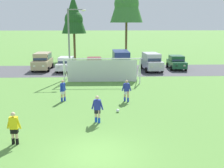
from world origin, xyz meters
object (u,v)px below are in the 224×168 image
at_px(player_striker_near, 63,91).
at_px(parked_car_slot_center_left, 94,65).
at_px(player_midfield_center, 126,91).
at_px(parked_car_slot_far_left, 43,61).
at_px(referee, 14,128).
at_px(parked_car_slot_right, 176,62).
at_px(soccer_ball, 118,111).
at_px(parked_car_slot_left, 66,64).
at_px(soccer_goal, 102,69).
at_px(player_winger_left, 97,109).
at_px(street_lamp, 71,43).
at_px(parked_car_slot_center_right, 151,62).
at_px(parked_car_slot_center, 121,61).

distance_m(player_striker_near, parked_car_slot_center_left, 12.62).
bearing_deg(player_midfield_center, parked_car_slot_far_left, 122.61).
relative_size(referee, parked_car_slot_right, 0.38).
height_order(referee, parked_car_slot_right, parked_car_slot_right).
relative_size(referee, parked_car_slot_far_left, 0.36).
height_order(soccer_ball, referee, referee).
bearing_deg(parked_car_slot_left, soccer_goal, -56.41).
relative_size(player_winger_left, street_lamp, 0.23).
relative_size(soccer_ball, parked_car_slot_center_left, 0.05).
distance_m(soccer_ball, player_midfield_center, 2.70).
distance_m(soccer_goal, parked_car_slot_center_right, 8.95).
height_order(player_striker_near, parked_car_slot_left, parked_car_slot_left).
xyz_separation_m(parked_car_slot_center, parked_car_slot_center_right, (3.84, 0.70, -0.23)).
relative_size(referee, parked_car_slot_center, 0.34).
height_order(parked_car_slot_center_right, parked_car_slot_right, parked_car_slot_center_right).
relative_size(soccer_goal, parked_car_slot_center_left, 1.75).
bearing_deg(soccer_goal, street_lamp, 142.89).
bearing_deg(referee, street_lamp, 86.42).
bearing_deg(soccer_ball, parked_car_slot_left, 108.55).
xyz_separation_m(soccer_ball, player_striker_near, (-3.95, 2.72, 0.71)).
bearing_deg(soccer_goal, parked_car_slot_right, 38.30).
relative_size(parked_car_slot_left, parked_car_slot_right, 1.00).
distance_m(player_striker_near, parked_car_slot_far_left, 14.80).
xyz_separation_m(player_midfield_center, player_winger_left, (-2.12, -4.30, 0.00)).
bearing_deg(parked_car_slot_left, player_striker_near, -83.88).
relative_size(soccer_ball, street_lamp, 0.03).
bearing_deg(parked_car_slot_far_left, soccer_goal, -45.22).
xyz_separation_m(player_striker_near, parked_car_slot_center_left, (2.06, 12.45, 0.05)).
xyz_separation_m(player_midfield_center, street_lamp, (-5.06, 9.38, 2.93)).
xyz_separation_m(parked_car_slot_center_right, parked_car_slot_right, (3.44, 1.05, -0.24)).
height_order(parked_car_slot_right, street_lamp, street_lamp).
xyz_separation_m(parked_car_slot_far_left, parked_car_slot_center, (9.72, -1.66, 0.23)).
height_order(player_striker_near, player_midfield_center, same).
distance_m(player_winger_left, parked_car_slot_center, 17.22).
distance_m(parked_car_slot_center_left, parked_car_slot_right, 10.65).
distance_m(referee, player_striker_near, 7.45).
bearing_deg(parked_car_slot_center, player_midfield_center, -92.37).
distance_m(parked_car_slot_left, parked_car_slot_center_left, 3.58).
height_order(parked_car_slot_center, street_lamp, street_lamp).
relative_size(parked_car_slot_left, parked_car_slot_center, 0.89).
relative_size(parked_car_slot_far_left, parked_car_slot_right, 1.08).
bearing_deg(soccer_ball, street_lamp, 109.73).
height_order(parked_car_slot_left, parked_car_slot_right, same).
bearing_deg(parked_car_slot_center_right, street_lamp, -156.85).
xyz_separation_m(soccer_goal, parked_car_slot_far_left, (-7.42, 7.48, -0.18)).
relative_size(soccer_ball, soccer_goal, 0.03).
height_order(soccer_goal, street_lamp, street_lamp).
relative_size(parked_car_slot_left, parked_car_slot_center_left, 1.00).
distance_m(soccer_ball, parked_car_slot_center, 15.29).
xyz_separation_m(soccer_goal, street_lamp, (-3.28, 2.48, 2.46)).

